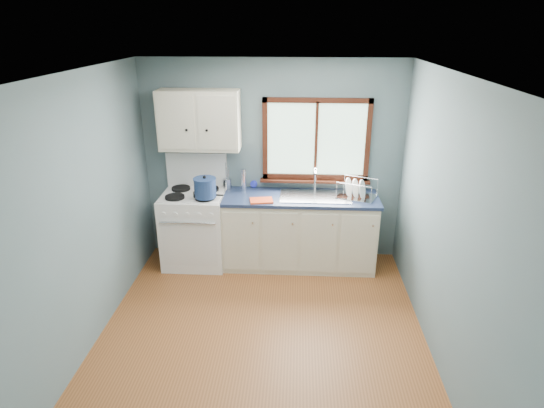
# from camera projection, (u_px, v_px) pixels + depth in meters

# --- Properties ---
(floor) EXTENTS (3.20, 3.60, 0.02)m
(floor) POSITION_uv_depth(u_px,v_px,m) (262.00, 338.00, 4.46)
(floor) COLOR brown
(floor) RESTS_ON ground
(ceiling) EXTENTS (3.20, 3.60, 0.02)m
(ceiling) POSITION_uv_depth(u_px,v_px,m) (259.00, 72.00, 3.52)
(ceiling) COLOR white
(ceiling) RESTS_ON wall_back
(wall_back) EXTENTS (3.20, 0.02, 2.50)m
(wall_back) POSITION_uv_depth(u_px,v_px,m) (272.00, 162.00, 5.66)
(wall_back) COLOR slate
(wall_back) RESTS_ON ground
(wall_front) EXTENTS (3.20, 0.02, 2.50)m
(wall_front) POSITION_uv_depth(u_px,v_px,m) (231.00, 366.00, 2.31)
(wall_front) COLOR slate
(wall_front) RESTS_ON ground
(wall_left) EXTENTS (0.02, 3.60, 2.50)m
(wall_left) POSITION_uv_depth(u_px,v_px,m) (82.00, 217.00, 4.07)
(wall_left) COLOR slate
(wall_left) RESTS_ON ground
(wall_right) EXTENTS (0.02, 3.60, 2.50)m
(wall_right) POSITION_uv_depth(u_px,v_px,m) (447.00, 225.00, 3.90)
(wall_right) COLOR slate
(wall_right) RESTS_ON ground
(gas_range) EXTENTS (0.76, 0.69, 1.36)m
(gas_range) POSITION_uv_depth(u_px,v_px,m) (195.00, 226.00, 5.68)
(gas_range) COLOR white
(gas_range) RESTS_ON floor
(base_cabinets) EXTENTS (1.85, 0.60, 0.88)m
(base_cabinets) POSITION_uv_depth(u_px,v_px,m) (299.00, 234.00, 5.66)
(base_cabinets) COLOR beige
(base_cabinets) RESTS_ON floor
(countertop) EXTENTS (1.89, 0.64, 0.04)m
(countertop) POSITION_uv_depth(u_px,v_px,m) (300.00, 198.00, 5.48)
(countertop) COLOR #182440
(countertop) RESTS_ON base_cabinets
(sink) EXTENTS (0.84, 0.46, 0.44)m
(sink) POSITION_uv_depth(u_px,v_px,m) (315.00, 201.00, 5.48)
(sink) COLOR silver
(sink) RESTS_ON countertop
(window) EXTENTS (1.36, 0.10, 1.03)m
(window) POSITION_uv_depth(u_px,v_px,m) (316.00, 146.00, 5.51)
(window) COLOR #9EC6A8
(window) RESTS_ON wall_back
(upper_cabinets) EXTENTS (0.95, 0.35, 0.70)m
(upper_cabinets) POSITION_uv_depth(u_px,v_px,m) (199.00, 120.00, 5.33)
(upper_cabinets) COLOR beige
(upper_cabinets) RESTS_ON wall_back
(skillet) EXTENTS (0.37, 0.27, 0.05)m
(skillet) POSITION_uv_depth(u_px,v_px,m) (204.00, 194.00, 5.36)
(skillet) COLOR black
(skillet) RESTS_ON gas_range
(stockpot) EXTENTS (0.35, 0.35, 0.26)m
(stockpot) POSITION_uv_depth(u_px,v_px,m) (205.00, 187.00, 5.30)
(stockpot) COLOR navy
(stockpot) RESTS_ON gas_range
(utensil_crock) EXTENTS (0.13, 0.13, 0.34)m
(utensil_crock) POSITION_uv_depth(u_px,v_px,m) (227.00, 184.00, 5.68)
(utensil_crock) COLOR silver
(utensil_crock) RESTS_ON countertop
(thermos) EXTENTS (0.08, 0.08, 0.28)m
(thermos) POSITION_uv_depth(u_px,v_px,m) (243.00, 180.00, 5.61)
(thermos) COLOR silver
(thermos) RESTS_ON countertop
(soap_bottle) EXTENTS (0.10, 0.10, 0.23)m
(soap_bottle) POSITION_uv_depth(u_px,v_px,m) (253.00, 180.00, 5.70)
(soap_bottle) COLOR #2731CD
(soap_bottle) RESTS_ON countertop
(dish_towel) EXTENTS (0.29, 0.23, 0.02)m
(dish_towel) POSITION_uv_depth(u_px,v_px,m) (261.00, 200.00, 5.32)
(dish_towel) COLOR #D8431D
(dish_towel) RESTS_ON countertop
(dish_rack) EXTENTS (0.53, 0.47, 0.23)m
(dish_rack) POSITION_uv_depth(u_px,v_px,m) (356.00, 192.00, 5.42)
(dish_rack) COLOR silver
(dish_rack) RESTS_ON countertop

